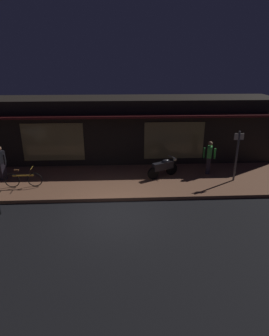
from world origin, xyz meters
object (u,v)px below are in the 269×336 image
Objects in this scene: motorcycle at (163,167)px; person_bystander at (209,157)px; sign_post at (237,153)px; person_photographer at (1,162)px; bicycle_parked at (23,180)px.

person_bystander is (2.33, 0.34, 0.38)m from motorcycle.
sign_post is (0.97, -0.95, 0.48)m from person_bystander.
motorcycle is at bearing -0.15° from person_photographer.
person_bystander is (10.02, 0.32, 0.00)m from person_photographer.
person_bystander is at bearing 135.66° from sign_post.
sign_post reaches higher than motorcycle.
sign_post is (10.99, -0.63, 0.48)m from person_photographer.
motorcycle is 2.38m from person_bystander.
motorcycle is at bearing -171.75° from person_bystander.
sign_post is at bearing -10.51° from motorcycle.
person_bystander reaches higher than motorcycle.
motorcycle is at bearing 7.74° from bicycle_parked.
motorcycle is 0.94× the size of bicycle_parked.
motorcycle is 0.93× the size of person_photographer.
bicycle_parked is 9.82m from sign_post.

